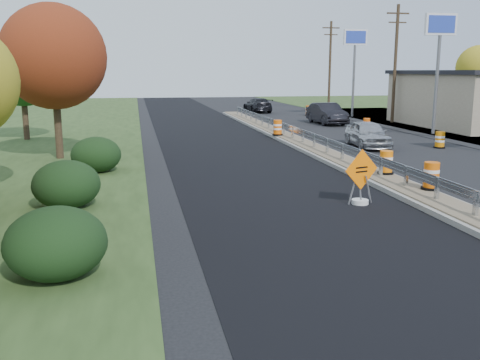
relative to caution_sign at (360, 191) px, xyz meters
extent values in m
plane|color=black|center=(2.29, 1.34, -0.46)|extent=(140.00, 140.00, 0.00)
cube|color=black|center=(-2.11, 11.34, -0.45)|extent=(7.20, 120.00, 0.01)
cube|color=gray|center=(2.29, 9.34, -0.37)|extent=(1.60, 55.00, 0.18)
cube|color=brown|center=(2.29, 9.34, -0.25)|extent=(1.25, 55.00, 0.05)
cube|color=silver|center=(2.29, -2.66, 0.12)|extent=(0.10, 0.15, 0.70)
cube|color=silver|center=(2.29, -0.66, 0.12)|extent=(0.10, 0.15, 0.70)
cube|color=silver|center=(2.29, 1.34, 0.12)|extent=(0.10, 0.15, 0.70)
cube|color=silver|center=(2.29, 3.34, 0.12)|extent=(0.10, 0.15, 0.70)
cube|color=silver|center=(2.29, 5.34, 0.12)|extent=(0.10, 0.15, 0.70)
cube|color=silver|center=(2.29, 7.34, 0.12)|extent=(0.10, 0.15, 0.70)
cube|color=silver|center=(2.29, 9.34, 0.12)|extent=(0.10, 0.15, 0.70)
cube|color=silver|center=(2.29, 11.34, 0.12)|extent=(0.10, 0.15, 0.70)
cube|color=silver|center=(2.29, 13.34, 0.12)|extent=(0.10, 0.15, 0.70)
cube|color=silver|center=(2.29, 15.34, 0.12)|extent=(0.10, 0.15, 0.70)
cube|color=silver|center=(2.29, 17.34, 0.12)|extent=(0.10, 0.15, 0.70)
cube|color=silver|center=(2.29, 19.34, 0.12)|extent=(0.10, 0.15, 0.70)
cube|color=silver|center=(2.29, 21.34, 0.12)|extent=(0.10, 0.15, 0.70)
cube|color=silver|center=(2.29, 23.34, 0.12)|extent=(0.10, 0.15, 0.70)
cube|color=silver|center=(2.29, 25.34, 0.12)|extent=(0.10, 0.15, 0.70)
cube|color=silver|center=(2.29, 27.34, 0.12)|extent=(0.10, 0.15, 0.70)
cube|color=silver|center=(2.29, 29.34, 0.12)|extent=(0.10, 0.15, 0.70)
cube|color=silver|center=(2.29, 31.34, 0.12)|extent=(0.10, 0.15, 0.70)
cube|color=silver|center=(2.29, 33.34, 0.12)|extent=(0.10, 0.15, 0.70)
cube|color=silver|center=(2.29, 10.34, 0.32)|extent=(0.04, 46.00, 0.34)
cube|color=silver|center=(2.29, 10.34, 0.24)|extent=(0.06, 46.00, 0.03)
cube|color=silver|center=(2.29, 10.34, 0.40)|extent=(0.06, 46.00, 0.03)
cube|color=black|center=(14.34, 21.34, 1.14)|extent=(0.08, 7.20, 2.20)
cylinder|color=slate|center=(12.79, 17.34, 2.94)|extent=(0.22, 0.22, 6.80)
cube|color=white|center=(12.79, 17.34, 6.74)|extent=(2.20, 0.25, 1.40)
cube|color=#263FB2|center=(12.79, 17.34, 6.74)|extent=(1.90, 0.30, 1.10)
cylinder|color=slate|center=(12.79, 31.34, 2.94)|extent=(0.22, 0.22, 6.80)
cube|color=white|center=(12.79, 31.34, 6.74)|extent=(2.20, 0.25, 1.40)
cube|color=#263FB2|center=(12.79, 31.34, 6.74)|extent=(1.90, 0.30, 1.10)
cylinder|color=#473523|center=(13.79, 25.34, 4.24)|extent=(0.26, 0.26, 9.40)
cube|color=#473523|center=(13.79, 25.34, 8.24)|extent=(1.90, 0.12, 0.12)
cube|color=#473523|center=(13.79, 25.34, 7.54)|extent=(1.50, 0.10, 0.10)
cylinder|color=#473523|center=(13.79, 40.34, 4.24)|extent=(0.26, 0.26, 9.40)
cube|color=#473523|center=(13.79, 40.34, 8.24)|extent=(1.90, 0.12, 0.12)
cube|color=#473523|center=(13.79, 40.34, 7.54)|extent=(1.50, 0.10, 0.10)
ellipsoid|color=black|center=(-8.71, -4.66, 0.30)|extent=(2.09, 2.09, 1.52)
ellipsoid|color=black|center=(-9.21, 1.34, 0.30)|extent=(2.09, 2.09, 1.52)
ellipsoid|color=black|center=(-8.71, 7.34, 0.30)|extent=(2.09, 2.09, 1.52)
cylinder|color=#473523|center=(-10.71, 11.34, 1.19)|extent=(0.36, 0.36, 3.30)
sphere|color=maroon|center=(-10.71, 11.34, 4.42)|extent=(4.95, 4.95, 4.95)
cylinder|color=#473523|center=(-13.71, 19.34, 0.97)|extent=(0.36, 0.36, 2.86)
sphere|color=#184A1B|center=(-13.71, 19.34, 3.77)|extent=(4.29, 4.29, 4.29)
cylinder|color=#473523|center=(28.29, 35.34, 1.08)|extent=(0.36, 0.36, 3.08)
sphere|color=gold|center=(28.29, 35.34, 4.09)|extent=(4.62, 4.62, 4.62)
cylinder|color=white|center=(0.00, 0.00, -0.38)|extent=(0.54, 0.54, 0.15)
cube|color=slate|center=(-0.27, 0.00, 0.03)|extent=(0.32, 0.13, 0.94)
cube|color=slate|center=(0.27, 0.00, 0.03)|extent=(0.32, 0.13, 0.94)
cube|color=slate|center=(0.00, 0.05, 0.03)|extent=(0.11, 0.24, 0.95)
cube|color=orange|center=(0.00, 0.00, 0.69)|extent=(1.25, 0.41, 1.30)
cube|color=black|center=(0.00, -0.02, 0.75)|extent=(0.45, 0.14, 0.05)
cube|color=black|center=(0.00, -0.02, 0.62)|extent=(0.45, 0.14, 0.05)
cylinder|color=black|center=(2.84, 0.64, -0.18)|extent=(0.64, 0.64, 0.09)
cylinder|color=#E76009|center=(2.84, 0.64, 0.27)|extent=(0.52, 0.52, 0.90)
cylinder|color=white|center=(2.84, 0.64, 0.42)|extent=(0.53, 0.53, 0.12)
cylinder|color=white|center=(2.84, 0.64, 0.18)|extent=(0.53, 0.53, 0.12)
cylinder|color=black|center=(2.62, 3.58, -0.18)|extent=(0.62, 0.62, 0.08)
cylinder|color=orange|center=(2.62, 3.58, 0.25)|extent=(0.50, 0.50, 0.87)
cylinder|color=white|center=(2.62, 3.58, 0.40)|extent=(0.51, 0.51, 0.11)
cylinder|color=white|center=(2.62, 3.58, 0.17)|extent=(0.51, 0.51, 0.11)
cylinder|color=black|center=(1.74, 16.84, -0.18)|extent=(0.65, 0.65, 0.09)
cylinder|color=#FF650A|center=(1.74, 16.84, 0.28)|extent=(0.52, 0.52, 0.92)
cylinder|color=white|center=(1.74, 16.84, 0.43)|extent=(0.54, 0.54, 0.12)
cylinder|color=white|center=(1.74, 16.84, 0.19)|extent=(0.54, 0.54, 0.12)
cylinder|color=black|center=(9.54, 11.15, -0.41)|extent=(0.63, 0.63, 0.08)
cylinder|color=orange|center=(9.54, 11.15, 0.03)|extent=(0.50, 0.50, 0.88)
cylinder|color=white|center=(9.54, 11.15, 0.17)|extent=(0.52, 0.52, 0.12)
cylinder|color=white|center=(9.54, 11.15, -0.06)|extent=(0.52, 0.52, 0.12)
cylinder|color=black|center=(9.29, 20.32, -0.42)|extent=(0.60, 0.60, 0.08)
cylinder|color=#FF5C0A|center=(9.29, 20.32, 0.00)|extent=(0.48, 0.48, 0.84)
cylinder|color=white|center=(9.29, 20.32, 0.14)|extent=(0.49, 0.49, 0.11)
cylinder|color=white|center=(9.29, 20.32, -0.08)|extent=(0.49, 0.49, 0.11)
cylinder|color=black|center=(9.29, 33.64, -0.41)|extent=(0.67, 0.67, 0.09)
cylinder|color=#DD5E09|center=(9.29, 33.64, 0.06)|extent=(0.53, 0.53, 0.93)
cylinder|color=white|center=(9.29, 33.64, 0.21)|extent=(0.55, 0.55, 0.12)
cylinder|color=white|center=(9.29, 33.64, -0.03)|extent=(0.55, 0.55, 0.12)
imported|color=#AEAFB3|center=(5.76, 12.28, 0.29)|extent=(2.22, 4.52, 1.48)
imported|color=black|center=(8.16, 25.49, 0.39)|extent=(1.95, 5.17, 1.68)
imported|color=black|center=(5.45, 38.70, 0.28)|extent=(2.34, 5.15, 1.46)
camera|label=1|loc=(-6.99, -15.68, 3.77)|focal=40.00mm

